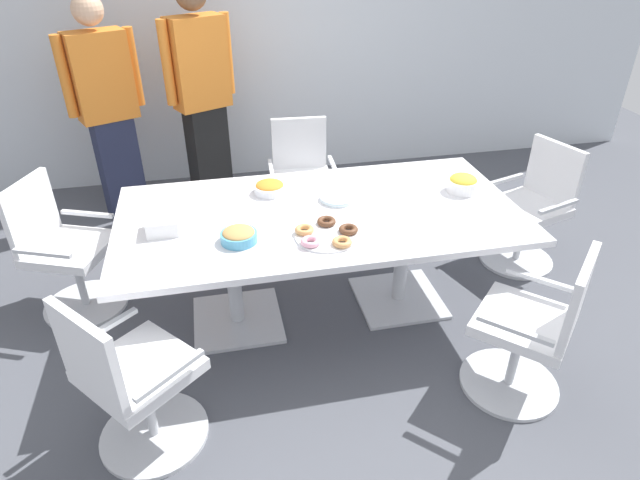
# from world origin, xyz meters

# --- Properties ---
(ground_plane) EXTENTS (10.00, 10.00, 0.01)m
(ground_plane) POSITION_xyz_m (0.00, 0.00, -0.01)
(ground_plane) COLOR #4C4F56
(back_wall) EXTENTS (8.00, 0.10, 2.80)m
(back_wall) POSITION_xyz_m (0.00, 2.40, 1.40)
(back_wall) COLOR silver
(back_wall) RESTS_ON ground
(conference_table) EXTENTS (2.40, 1.20, 0.75)m
(conference_table) POSITION_xyz_m (0.00, 0.00, 0.63)
(conference_table) COLOR silver
(conference_table) RESTS_ON ground
(office_chair_0) EXTENTS (0.57, 0.57, 0.91)m
(office_chair_0) POSITION_xyz_m (0.09, 1.10, 0.41)
(office_chair_0) COLOR silver
(office_chair_0) RESTS_ON ground
(office_chair_1) EXTENTS (0.70, 0.70, 0.91)m
(office_chair_1) POSITION_xyz_m (-1.59, 0.40, 0.41)
(office_chair_1) COLOR silver
(office_chair_1) RESTS_ON ground
(office_chair_2) EXTENTS (0.76, 0.76, 0.91)m
(office_chair_2) POSITION_xyz_m (-1.08, -0.85, 0.41)
(office_chair_2) COLOR silver
(office_chair_2) RESTS_ON ground
(office_chair_3) EXTENTS (0.76, 0.76, 0.91)m
(office_chair_3) POSITION_xyz_m (0.94, -0.92, 0.41)
(office_chair_3) COLOR silver
(office_chair_3) RESTS_ON ground
(office_chair_4) EXTENTS (0.68, 0.68, 0.91)m
(office_chair_4) POSITION_xyz_m (1.65, 0.29, 0.41)
(office_chair_4) COLOR silver
(office_chair_4) RESTS_ON ground
(person_standing_0) EXTENTS (0.59, 0.38, 1.79)m
(person_standing_0) POSITION_xyz_m (-1.37, 1.72, 0.94)
(person_standing_0) COLOR #232842
(person_standing_0) RESTS_ON ground
(person_standing_1) EXTENTS (0.58, 0.39, 1.89)m
(person_standing_1) POSITION_xyz_m (-0.62, 1.73, 1.00)
(person_standing_1) COLOR black
(person_standing_1) RESTS_ON ground
(snack_bowl_cookies) EXTENTS (0.20, 0.20, 0.08)m
(snack_bowl_cookies) POSITION_xyz_m (-0.50, -0.24, 0.79)
(snack_bowl_cookies) COLOR #4C9EC6
(snack_bowl_cookies) RESTS_ON conference_table
(snack_bowl_chips_yellow) EXTENTS (0.19, 0.19, 0.12)m
(snack_bowl_chips_yellow) POSITION_xyz_m (0.95, 0.08, 0.81)
(snack_bowl_chips_yellow) COLOR white
(snack_bowl_chips_yellow) RESTS_ON conference_table
(snack_bowl_chips_orange) EXTENTS (0.20, 0.20, 0.08)m
(snack_bowl_chips_orange) POSITION_xyz_m (-0.26, 0.31, 0.79)
(snack_bowl_chips_orange) COLOR white
(snack_bowl_chips_orange) RESTS_ON conference_table
(donut_platter) EXTENTS (0.36, 0.35, 0.04)m
(donut_platter) POSITION_xyz_m (-0.03, -0.30, 0.77)
(donut_platter) COLOR white
(donut_platter) RESTS_ON conference_table
(plate_stack) EXTENTS (0.22, 0.22, 0.03)m
(plate_stack) POSITION_xyz_m (0.14, 0.12, 0.77)
(plate_stack) COLOR white
(plate_stack) RESTS_ON conference_table
(napkin_pile) EXTENTS (0.18, 0.18, 0.09)m
(napkin_pile) POSITION_xyz_m (-0.91, -0.04, 0.79)
(napkin_pile) COLOR white
(napkin_pile) RESTS_ON conference_table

